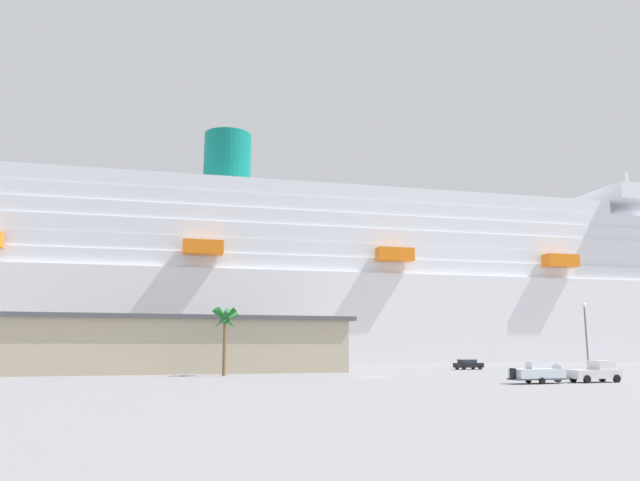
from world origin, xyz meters
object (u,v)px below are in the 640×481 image
Objects in this scene: palm_tree at (225,322)px; street_lamp at (586,329)px; small_boat_on_trailer at (543,374)px; parked_car_black_coupe at (468,364)px; pickup_truck at (596,372)px; cruise_ship at (374,290)px; parked_car_red_hatchback at (27,369)px.

palm_tree is 44.17m from street_lamp.
small_boat_on_trailer is 37.27m from parked_car_black_coupe.
pickup_truck is 43.19m from palm_tree.
street_lamp is (-0.26, -75.46, -11.20)m from cruise_ship.
parked_car_black_coupe is (64.19, 3.32, 0.00)m from parked_car_red_hatchback.
small_boat_on_trailer is 1.50× the size of parked_car_black_coupe.
parked_car_red_hatchback is (-24.23, 8.24, -5.91)m from palm_tree.
cruise_ship is at bearing 38.26° from parked_car_red_hatchback.
palm_tree reaches higher than pickup_truck.
cruise_ship is 37.42× the size of small_boat_on_trailer.
cruise_ship is 85.51m from parked_car_red_hatchback.
cruise_ship is 59.49× the size of parked_car_red_hatchback.
pickup_truck is (-6.05, -83.93, -15.83)m from cruise_ship.
small_boat_on_trailer is at bearing -106.86° from parked_car_black_coupe.
parked_car_red_hatchback is 64.28m from parked_car_black_coupe.
small_boat_on_trailer is 15.90m from street_lamp.
parked_car_red_hatchback is (-65.95, -52.01, -16.04)m from cruise_ship.
palm_tree is at bearing -18.78° from parked_car_red_hatchback.
street_lamp reaches higher than parked_car_red_hatchback.
street_lamp is (5.79, 8.47, 4.63)m from pickup_truck.
cruise_ship is 73.98m from palm_tree.
small_boat_on_trailer is 0.83× the size of street_lamp.
street_lamp is 69.92m from parked_car_red_hatchback.
palm_tree is 26.27m from parked_car_red_hatchback.
palm_tree is 42.02m from parked_car_black_coupe.
palm_tree reaches higher than parked_car_black_coupe.
parked_car_red_hatchback is (-65.69, 23.46, -4.84)m from street_lamp.
palm_tree is (-35.66, 23.68, 5.70)m from pickup_truck.
palm_tree reaches higher than small_boat_on_trailer.
small_boat_on_trailer is at bearing -144.16° from street_lamp.
pickup_truck reaches higher than small_boat_on_trailer.
pickup_truck is 0.65× the size of street_lamp.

